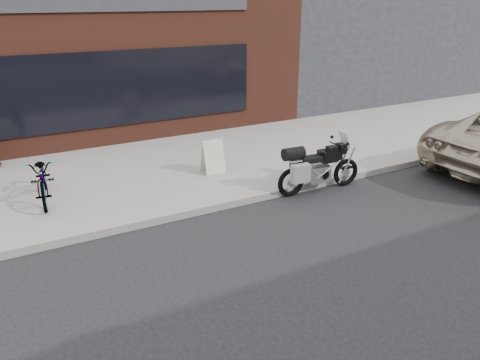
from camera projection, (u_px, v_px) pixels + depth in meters
name	position (u px, v px, depth m)	size (l,w,h in m)	color
ground	(378.00, 316.00, 6.29)	(120.00, 120.00, 0.00)	black
near_sidewalk	(181.00, 161.00, 11.98)	(44.00, 6.00, 0.15)	gray
storefront	(47.00, 52.00, 15.99)	(14.00, 10.07, 4.50)	#5C2A1E
neighbour_building	(326.00, 21.00, 21.09)	(10.00, 10.00, 6.00)	#26262B
motorcycle	(315.00, 168.00, 10.09)	(2.07, 0.67, 1.31)	black
bicycle_front	(43.00, 178.00, 9.34)	(0.64, 1.83, 0.96)	gray
sandwich_sign	(213.00, 156.00, 10.90)	(0.50, 0.46, 0.78)	beige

